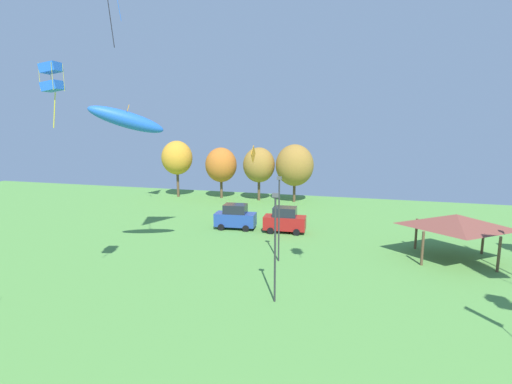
% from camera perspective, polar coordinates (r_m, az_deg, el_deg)
% --- Properties ---
extents(kite_flying_2, '(5.20, 4.08, 2.71)m').
position_cam_1_polar(kite_flying_2, '(30.70, -18.00, 9.81)').
color(kite_flying_2, blue).
extents(kite_flying_5, '(0.09, 1.71, 1.71)m').
position_cam_1_polar(kite_flying_5, '(38.29, -0.39, 5.43)').
color(kite_flying_5, orange).
extents(kite_flying_9, '(1.04, 0.99, 3.45)m').
position_cam_1_polar(kite_flying_9, '(24.48, -27.17, 14.39)').
color(kite_flying_9, blue).
extents(parked_car_leftmost, '(4.14, 2.23, 2.49)m').
position_cam_1_polar(parked_car_leftmost, '(39.88, -2.96, -3.56)').
color(parked_car_leftmost, '#234299').
rests_on(parked_car_leftmost, ground).
extents(parked_car_second_from_left, '(4.10, 2.16, 2.49)m').
position_cam_1_polar(parked_car_second_from_left, '(38.64, 4.13, -4.02)').
color(parked_car_second_from_left, maroon).
rests_on(parked_car_second_from_left, ground).
extents(park_pavilion, '(6.55, 5.26, 3.60)m').
position_cam_1_polar(park_pavilion, '(34.26, 26.67, -3.71)').
color(park_pavilion, brown).
rests_on(park_pavilion, ground).
extents(light_post_0, '(0.36, 0.20, 6.56)m').
position_cam_1_polar(light_post_0, '(30.14, 3.30, -3.21)').
color(light_post_0, '#2D2D33').
rests_on(light_post_0, ground).
extents(light_post_2, '(0.36, 0.20, 6.58)m').
position_cam_1_polar(light_post_2, '(23.35, 2.74, -7.14)').
color(light_post_2, '#2D2D33').
rests_on(light_post_2, ground).
extents(treeline_tree_0, '(4.32, 4.32, 7.94)m').
position_cam_1_polar(treeline_tree_0, '(57.36, -11.22, 4.80)').
color(treeline_tree_0, brown).
rests_on(treeline_tree_0, ground).
extents(treeline_tree_1, '(4.35, 4.35, 7.06)m').
position_cam_1_polar(treeline_tree_1, '(55.58, -5.02, 3.87)').
color(treeline_tree_1, brown).
rests_on(treeline_tree_1, ground).
extents(treeline_tree_2, '(4.28, 4.28, 7.18)m').
position_cam_1_polar(treeline_tree_2, '(53.68, 0.42, 3.87)').
color(treeline_tree_2, brown).
rests_on(treeline_tree_2, ground).
extents(treeline_tree_3, '(5.00, 5.00, 7.66)m').
position_cam_1_polar(treeline_tree_3, '(52.89, 5.54, 3.82)').
color(treeline_tree_3, brown).
rests_on(treeline_tree_3, ground).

